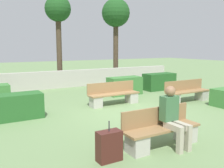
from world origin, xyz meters
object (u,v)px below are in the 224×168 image
bench_right_side (114,96)px  tree_center_right (116,15)px  person_seated_man (173,114)px  tree_center_left (58,13)px  bench_front (162,132)px  bench_left_side (187,94)px  suitcase (109,146)px

bench_right_side → tree_center_right: tree_center_right is taller
person_seated_man → tree_center_right: size_ratio=0.26×
person_seated_man → tree_center_left: size_ratio=0.27×
bench_front → tree_center_left: 10.46m
person_seated_man → bench_front: bearing=142.9°
bench_left_side → tree_center_left: (-2.88, 6.85, 3.66)m
bench_right_side → tree_center_right: size_ratio=0.39×
tree_center_left → tree_center_right: bearing=3.9°
suitcase → tree_center_right: tree_center_right is taller
bench_front → suitcase: size_ratio=2.33×
tree_center_left → tree_center_right: (3.88, 0.27, 0.14)m
suitcase → tree_center_right: 12.43m
bench_right_side → tree_center_left: bearing=87.7°
person_seated_man → tree_center_left: (0.83, 9.88, 3.26)m
bench_front → bench_left_side: same height
bench_left_side → tree_center_left: size_ratio=0.41×
bench_front → bench_right_side: 4.08m
suitcase → tree_center_left: (2.35, 9.79, 3.69)m
bench_front → bench_left_side: 4.85m
bench_right_side → suitcase: (-2.46, -3.97, -0.03)m
bench_front → suitcase: 1.34m
suitcase → tree_center_right: size_ratio=0.15×
bench_left_side → person_seated_man: bearing=-148.3°
person_seated_man → tree_center_right: (4.71, 10.15, 3.40)m
bench_right_side → person_seated_man: (-0.94, -4.06, 0.41)m
bench_right_side → suitcase: 4.67m
bench_right_side → person_seated_man: bearing=-106.5°
bench_left_side → bench_right_side: 2.95m
suitcase → bench_right_side: bearing=58.2°
bench_right_side → tree_center_right: (3.76, 6.09, 3.81)m
suitcase → person_seated_man: bearing=-3.7°
bench_right_side → person_seated_man: size_ratio=1.51×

